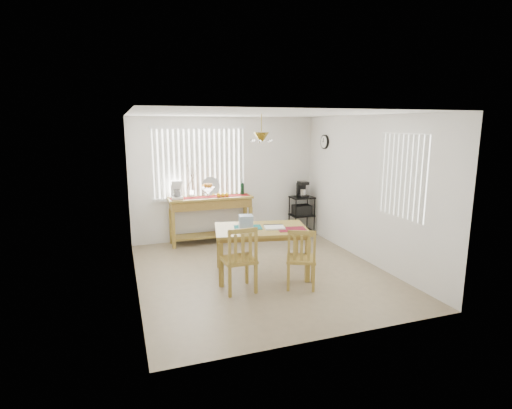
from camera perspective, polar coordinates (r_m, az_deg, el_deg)
name	(u,v)px	position (r m, az deg, el deg)	size (l,w,h in m)	color
ground	(261,272)	(6.81, 0.74, -9.66)	(4.00, 4.50, 0.01)	gray
room_shell	(261,172)	(6.41, 0.75, 4.68)	(4.20, 4.70, 2.70)	white
sideboard	(211,208)	(8.34, -6.39, -0.55)	(1.72, 0.48, 0.97)	#A28537
sideboard_items	(197,190)	(8.22, -8.44, 2.02)	(1.64, 0.41, 0.74)	maroon
wire_cart	(302,211)	(9.07, 6.55, -0.99)	(0.50, 0.40, 0.85)	black
cart_items	(302,190)	(8.99, 6.60, 2.13)	(0.20, 0.24, 0.35)	black
dining_table	(261,233)	(6.50, 0.74, -4.13)	(1.64, 1.23, 0.79)	#A28537
table_items	(253,224)	(6.31, -0.39, -2.86)	(1.13, 0.75, 0.25)	#126564
chair_left	(239,260)	(5.91, -2.38, -7.87)	(0.48, 0.48, 1.00)	#A28537
chair_right	(301,259)	(6.08, 6.46, -7.71)	(0.57, 0.57, 0.94)	#A28537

